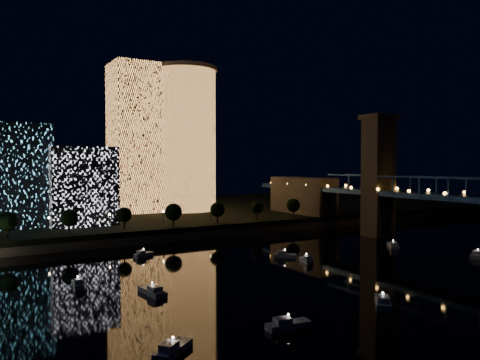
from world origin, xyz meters
name	(u,v)px	position (x,y,z in m)	size (l,w,h in m)	color
ground	(345,283)	(0.00, 0.00, 0.00)	(520.00, 520.00, 0.00)	black
far_bank	(140,214)	(0.00, 160.00, 2.50)	(420.00, 160.00, 5.00)	black
seawall	(202,234)	(0.00, 82.00, 1.50)	(420.00, 6.00, 3.00)	#6B5E4C
tower_cylindrical	(186,139)	(19.94, 143.20, 43.16)	(34.00, 34.00, 76.06)	#EB984B
tower_rectangular	(135,138)	(-5.94, 148.79, 43.05)	(23.91, 23.91, 76.09)	#EB984B
midrise_blocks	(15,186)	(-64.98, 115.79, 21.31)	(86.56, 33.13, 40.58)	white
motorboats	(298,275)	(-7.40, 9.93, 0.81)	(124.32, 82.61, 2.78)	silver
esplanade_trees	(125,215)	(-29.93, 88.00, 10.47)	(165.98, 6.95, 8.97)	black
street_lamps	(110,218)	(-34.00, 94.00, 9.02)	(132.70, 0.70, 5.65)	black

